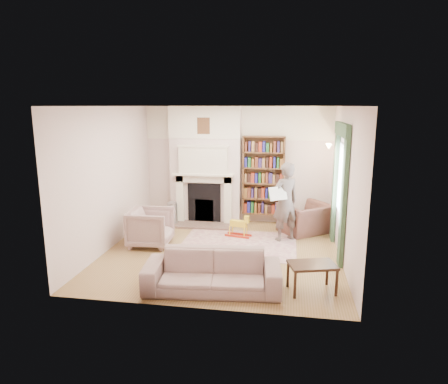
% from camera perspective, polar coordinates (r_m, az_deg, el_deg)
% --- Properties ---
extents(floor, '(4.50, 4.50, 0.00)m').
position_cam_1_polar(floor, '(7.91, -0.30, -8.55)').
color(floor, brown).
rests_on(floor, ground).
extents(ceiling, '(4.50, 4.50, 0.00)m').
position_cam_1_polar(ceiling, '(7.40, -0.32, 12.18)').
color(ceiling, white).
rests_on(ceiling, wall_back).
extents(wall_back, '(4.50, 0.00, 4.50)m').
position_cam_1_polar(wall_back, '(9.73, 1.91, 3.90)').
color(wall_back, white).
rests_on(wall_back, floor).
extents(wall_front, '(4.50, 0.00, 4.50)m').
position_cam_1_polar(wall_front, '(5.38, -4.31, -2.96)').
color(wall_front, white).
rests_on(wall_front, floor).
extents(wall_left, '(0.00, 4.50, 4.50)m').
position_cam_1_polar(wall_left, '(8.21, -16.00, 1.88)').
color(wall_left, white).
rests_on(wall_left, floor).
extents(wall_right, '(0.00, 4.50, 4.50)m').
position_cam_1_polar(wall_right, '(7.50, 16.91, 0.88)').
color(wall_right, white).
rests_on(wall_right, floor).
extents(fireplace, '(1.70, 0.58, 2.80)m').
position_cam_1_polar(fireplace, '(9.66, -2.67, 3.76)').
color(fireplace, white).
rests_on(fireplace, floor).
extents(bookcase, '(1.00, 0.24, 1.85)m').
position_cam_1_polar(bookcase, '(9.57, 5.66, 2.35)').
color(bookcase, brown).
rests_on(bookcase, floor).
extents(window, '(0.02, 0.90, 1.30)m').
position_cam_1_polar(window, '(7.88, 16.45, 1.80)').
color(window, silver).
rests_on(window, wall_right).
extents(curtain_left, '(0.07, 0.32, 2.40)m').
position_cam_1_polar(curtain_left, '(7.24, 16.71, -1.12)').
color(curtain_left, '#304C33').
rests_on(curtain_left, floor).
extents(curtain_right, '(0.07, 0.32, 2.40)m').
position_cam_1_polar(curtain_right, '(8.60, 15.57, 1.01)').
color(curtain_right, '#304C33').
rests_on(curtain_right, floor).
extents(pelmet, '(0.09, 1.70, 0.24)m').
position_cam_1_polar(pelmet, '(7.77, 16.54, 8.58)').
color(pelmet, '#304C33').
rests_on(pelmet, wall_right).
extents(wall_sconce, '(0.20, 0.24, 0.24)m').
position_cam_1_polar(wall_sconce, '(8.88, 14.47, 5.98)').
color(wall_sconce, gold).
rests_on(wall_sconce, wall_right).
extents(rug, '(2.35, 1.81, 0.01)m').
position_cam_1_polar(rug, '(8.31, 2.09, -7.47)').
color(rug, beige).
rests_on(rug, floor).
extents(armchair_reading, '(1.35, 1.32, 0.66)m').
position_cam_1_polar(armchair_reading, '(9.15, 11.50, -3.73)').
color(armchair_reading, '#4D2B29').
rests_on(armchair_reading, floor).
extents(armchair_left, '(0.88, 0.85, 0.76)m').
position_cam_1_polar(armchair_left, '(8.29, -10.45, -5.00)').
color(armchair_left, '#BAA79A').
rests_on(armchair_left, floor).
extents(sofa, '(2.16, 1.02, 0.61)m').
position_cam_1_polar(sofa, '(6.27, -1.66, -11.29)').
color(sofa, gray).
rests_on(sofa, floor).
extents(man_reading, '(0.73, 0.68, 1.67)m').
position_cam_1_polar(man_reading, '(8.43, 8.73, -1.42)').
color(man_reading, '#564A45').
rests_on(man_reading, floor).
extents(newspaper, '(0.39, 0.32, 0.27)m').
position_cam_1_polar(newspaper, '(8.19, 7.72, -0.20)').
color(newspaper, silver).
rests_on(newspaper, man_reading).
extents(coffee_table, '(0.80, 0.62, 0.45)m').
position_cam_1_polar(coffee_table, '(6.41, 12.42, -11.84)').
color(coffee_table, '#351B12').
rests_on(coffee_table, floor).
extents(paraffin_heater, '(0.31, 0.31, 0.55)m').
position_cam_1_polar(paraffin_heater, '(9.65, -7.37, -3.09)').
color(paraffin_heater, '#AEB0B6').
rests_on(paraffin_heater, floor).
extents(rocking_horse, '(0.59, 0.34, 0.49)m').
position_cam_1_polar(rocking_horse, '(8.72, 2.05, -4.87)').
color(rocking_horse, yellow).
rests_on(rocking_horse, rug).
extents(board_game, '(0.46, 0.46, 0.03)m').
position_cam_1_polar(board_game, '(7.64, -6.26, -9.20)').
color(board_game, '#C9D14A').
rests_on(board_game, rug).
extents(game_box_lid, '(0.34, 0.28, 0.05)m').
position_cam_1_polar(game_box_lid, '(7.75, -4.53, -8.76)').
color(game_box_lid, '#AE1315').
rests_on(game_box_lid, rug).
extents(comic_annuals, '(0.47, 0.24, 0.02)m').
position_cam_1_polar(comic_annuals, '(7.60, 2.58, -9.28)').
color(comic_annuals, red).
rests_on(comic_annuals, rug).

